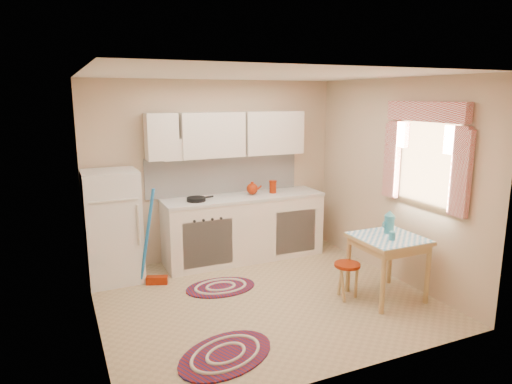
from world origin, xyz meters
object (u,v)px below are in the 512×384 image
table (387,267)px  stool (347,281)px  fridge (113,226)px  base_cabinets (244,229)px

table → stool: bearing=160.0°
fridge → table: size_ratio=1.94×
base_cabinets → table: 2.10m
fridge → stool: fridge is taller
fridge → stool: bearing=-34.9°
base_cabinets → table: bearing=-61.5°
fridge → table: 3.33m
base_cabinets → fridge: bearing=-178.4°
base_cabinets → stool: base_cabinets is taller
fridge → base_cabinets: 1.80m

